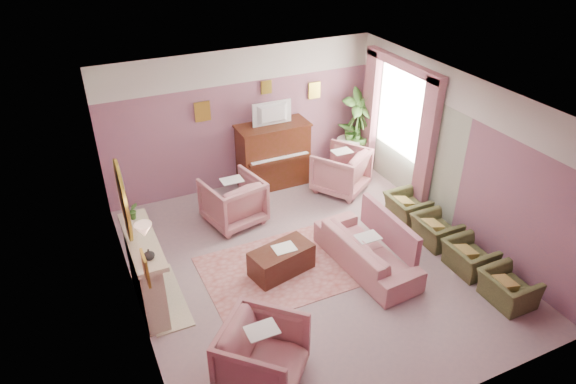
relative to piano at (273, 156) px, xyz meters
name	(u,v)px	position (x,y,z in m)	size (l,w,h in m)	color
floor	(311,263)	(-0.50, -2.68, -0.65)	(5.50, 6.00, 0.01)	gray
ceiling	(316,102)	(-0.50, -2.68, 2.15)	(5.50, 6.00, 0.01)	white
wall_back	(243,120)	(-0.50, 0.32, 0.75)	(5.50, 0.02, 2.80)	#75516F
wall_front	(445,322)	(-0.50, -5.68, 0.75)	(5.50, 0.02, 2.80)	#75516F
wall_left	(127,235)	(-3.25, -2.68, 0.75)	(0.02, 6.00, 2.80)	#75516F
wall_right	(457,155)	(2.25, -2.68, 0.75)	(0.02, 6.00, 2.80)	#75516F
picture_rail_band	(240,66)	(-0.50, 0.31, 1.82)	(5.50, 0.01, 0.65)	beige
stripe_panel	(408,143)	(2.23, -1.38, 0.42)	(0.01, 3.00, 2.15)	#9CA78E
fireplace_surround	(145,273)	(-3.09, -2.48, -0.10)	(0.30, 1.40, 1.10)	beige
fireplace_inset	(154,279)	(-2.99, -2.48, -0.25)	(0.18, 0.72, 0.68)	black
fire_ember	(158,288)	(-2.95, -2.48, -0.43)	(0.06, 0.54, 0.10)	#FF3D26
mantel_shelf	(142,241)	(-3.06, -2.48, 0.47)	(0.40, 1.55, 0.07)	beige
hearth	(164,298)	(-2.89, -2.48, -0.64)	(0.55, 1.50, 0.02)	beige
mirror_frame	(123,201)	(-3.20, -2.48, 1.15)	(0.04, 0.72, 1.20)	gold
mirror_glass	(125,201)	(-3.17, -2.48, 1.15)	(0.01, 0.60, 1.06)	white
sconce_shade	(144,230)	(-3.12, -3.53, 1.33)	(0.20, 0.20, 0.16)	#EEB696
piano	(273,156)	(0.00, 0.00, 0.00)	(1.40, 0.60, 1.30)	#451F10
piano_keyshelf	(280,160)	(0.00, -0.35, 0.07)	(1.30, 0.12, 0.06)	#451F10
piano_keys	(280,158)	(0.00, -0.35, 0.11)	(1.20, 0.08, 0.02)	white
piano_top	(273,126)	(0.00, 0.00, 0.66)	(1.45, 0.65, 0.04)	#451F10
television	(273,113)	(0.00, -0.05, 0.95)	(0.80, 0.12, 0.48)	black
print_back_left	(203,112)	(-1.30, 0.28, 1.07)	(0.30, 0.03, 0.38)	gold
print_back_right	(314,90)	(1.05, 0.28, 1.13)	(0.26, 0.03, 0.34)	gold
print_back_mid	(266,87)	(0.00, 0.28, 1.35)	(0.22, 0.03, 0.26)	gold
print_left_wall	(145,268)	(-3.21, -3.88, 1.07)	(0.03, 0.28, 0.36)	gold
window_blind	(402,109)	(2.20, -1.13, 1.05)	(0.03, 1.40, 1.80)	beige
curtain_left	(426,147)	(2.12, -2.05, 0.65)	(0.16, 0.34, 2.60)	#9D5B68
curtain_right	(370,112)	(2.12, -0.21, 0.65)	(0.16, 0.34, 2.60)	#9D5B68
pelmet	(404,64)	(2.12, -1.13, 1.91)	(0.16, 2.20, 0.16)	#9D5B68
mantel_plant	(133,211)	(-3.05, -1.93, 0.64)	(0.16, 0.16, 0.28)	#356624
mantel_vase	(149,254)	(-3.05, -2.98, 0.58)	(0.16, 0.16, 0.16)	beige
area_rug	(282,269)	(-1.00, -2.62, -0.64)	(2.50, 1.80, 0.01)	#B26B67
coffee_table	(281,260)	(-1.03, -2.66, -0.43)	(1.00, 0.50, 0.45)	#3D1C13
table_paper	(284,248)	(-0.98, -2.66, -0.20)	(0.35, 0.28, 0.01)	white
sofa	(367,245)	(0.28, -3.10, -0.25)	(0.66, 1.98, 0.80)	#B47675
sofa_throw	(389,229)	(0.68, -3.10, -0.05)	(0.10, 1.50, 0.55)	#9D5B68
floral_armchair_left	(233,199)	(-1.22, -0.98, -0.16)	(0.94, 0.94, 0.98)	#B47675
floral_armchair_right	(341,169)	(1.12, -0.80, -0.16)	(0.94, 0.94, 0.98)	#B47675
floral_armchair_front	(263,353)	(-2.11, -4.50, -0.16)	(0.94, 0.94, 0.98)	#B47675
olive_chair_a	(509,284)	(1.71, -4.69, -0.33)	(0.52, 0.74, 0.64)	#494D2A
olive_chair_b	(470,253)	(1.71, -3.87, -0.33)	(0.52, 0.74, 0.64)	#494D2A
olive_chair_c	(436,227)	(1.71, -3.05, -0.33)	(0.52, 0.74, 0.64)	#494D2A
olive_chair_d	(407,204)	(1.71, -2.23, -0.33)	(0.52, 0.74, 0.64)	#494D2A
side_table	(348,154)	(1.74, -0.06, -0.30)	(0.52, 0.52, 0.70)	silver
side_plant_big	(350,132)	(1.74, -0.06, 0.22)	(0.30, 0.30, 0.34)	#356624
side_plant_small	(357,134)	(1.86, -0.16, 0.19)	(0.16, 0.16, 0.28)	#356624
palm_pot	(355,160)	(1.92, -0.09, -0.48)	(0.34, 0.34, 0.34)	brown
palm_plant	(358,123)	(1.92, -0.09, 0.41)	(0.76, 0.76, 1.44)	#356624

